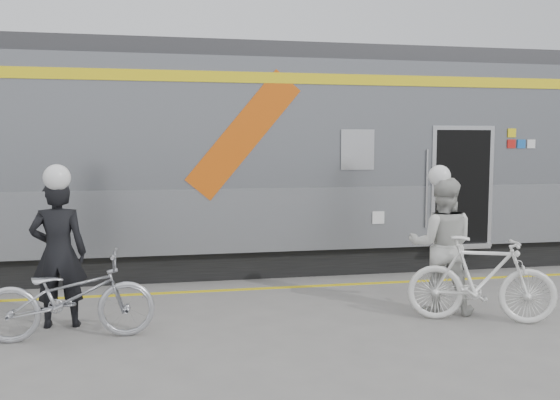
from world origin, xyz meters
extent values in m
plane|color=slate|center=(0.00, 0.00, 0.00)|extent=(90.00, 90.00, 0.00)
cube|color=black|center=(0.72, 4.20, 0.25)|extent=(24.00, 2.70, 0.50)
cube|color=#9EA0A5|center=(0.72, 4.20, 1.05)|extent=(24.00, 3.00, 1.10)
cube|color=slate|center=(0.72, 4.20, 2.70)|extent=(24.00, 3.00, 2.20)
cube|color=#38383A|center=(0.72, 4.20, 3.95)|extent=(24.00, 2.64, 0.30)
cube|color=yellow|center=(0.72, 2.69, 3.45)|extent=(24.00, 0.02, 0.18)
cube|color=#D1520C|center=(-1.08, 2.69, 2.50)|extent=(1.96, 0.01, 2.19)
cube|color=black|center=(0.92, 2.69, 2.25)|extent=(0.55, 0.02, 0.65)
cube|color=black|center=(2.92, 2.90, 1.55)|extent=(1.05, 0.45, 2.10)
cube|color=silver|center=(2.92, 2.69, 1.55)|extent=(1.20, 0.02, 2.25)
cylinder|color=silver|center=(2.22, 2.67, 1.55)|extent=(0.04, 0.04, 1.40)
cube|color=silver|center=(2.92, 2.65, 0.52)|extent=(1.05, 0.25, 0.06)
cube|color=yellow|center=(3.87, 2.69, 2.55)|extent=(0.16, 0.01, 0.16)
cube|color=red|center=(3.87, 2.69, 2.35)|extent=(0.16, 0.01, 0.16)
cube|color=#1B5EB2|center=(4.07, 2.69, 2.35)|extent=(0.16, 0.01, 0.16)
cube|color=silver|center=(4.27, 2.69, 2.35)|extent=(0.16, 0.01, 0.16)
cube|color=silver|center=(1.32, 2.69, 1.05)|extent=(0.22, 0.01, 0.22)
cube|color=yellow|center=(0.00, 2.15, 0.00)|extent=(24.00, 0.12, 0.01)
imported|color=black|center=(-3.73, 0.68, 0.96)|extent=(0.70, 0.47, 1.91)
imported|color=#B3B5BB|center=(-3.53, 0.13, 0.53)|extent=(2.01, 0.72, 1.05)
imported|color=beige|center=(1.40, 0.37, 0.94)|extent=(1.12, 1.00, 1.89)
imported|color=silver|center=(1.70, -0.18, 0.57)|extent=(1.97, 1.21, 1.14)
sphere|color=white|center=(-3.73, 0.68, 2.08)|extent=(0.33, 0.33, 0.33)
sphere|color=white|center=(1.40, 0.37, 2.04)|extent=(0.30, 0.30, 0.30)
camera|label=1|loc=(-2.38, -7.19, 2.35)|focal=38.00mm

